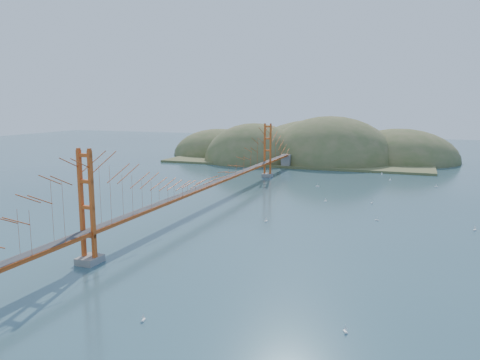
% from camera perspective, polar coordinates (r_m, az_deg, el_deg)
% --- Properties ---
extents(ground, '(320.00, 320.00, 0.00)m').
position_cam_1_polar(ground, '(75.27, -3.51, -2.94)').
color(ground, '#2C4C58').
rests_on(ground, ground).
extents(bridge, '(2.20, 94.40, 12.00)m').
position_cam_1_polar(bridge, '(74.26, -3.51, 2.38)').
color(bridge, gray).
rests_on(bridge, ground).
extents(far_headlands, '(84.00, 58.00, 25.00)m').
position_cam_1_polar(far_headlands, '(139.33, 8.98, 2.67)').
color(far_headlands, olive).
rests_on(far_headlands, ground).
extents(sailboat_4, '(0.65, 0.65, 0.71)m').
position_cam_1_polar(sailboat_4, '(66.83, 26.70, -5.39)').
color(sailboat_4, white).
rests_on(sailboat_4, ground).
extents(sailboat_14, '(0.55, 0.55, 0.58)m').
position_cam_1_polar(sailboat_14, '(78.30, 10.38, -2.49)').
color(sailboat_14, white).
rests_on(sailboat_14, ground).
extents(sailboat_6, '(0.53, 0.53, 0.57)m').
position_cam_1_polar(sailboat_6, '(35.53, 12.70, -17.47)').
color(sailboat_6, white).
rests_on(sailboat_6, ground).
extents(sailboat_0, '(0.51, 0.57, 0.64)m').
position_cam_1_polar(sailboat_0, '(64.24, 3.19, -4.96)').
color(sailboat_0, white).
rests_on(sailboat_0, ground).
extents(sailboat_3, '(0.65, 0.58, 0.74)m').
position_cam_1_polar(sailboat_3, '(91.72, 9.45, -0.71)').
color(sailboat_3, white).
rests_on(sailboat_3, ground).
extents(sailboat_12, '(0.51, 0.51, 0.56)m').
position_cam_1_polar(sailboat_12, '(102.91, 17.85, 0.04)').
color(sailboat_12, white).
rests_on(sailboat_12, ground).
extents(sailboat_16, '(0.53, 0.53, 0.58)m').
position_cam_1_polar(sailboat_16, '(78.52, 15.77, -2.66)').
color(sailboat_16, white).
rests_on(sailboat_16, ground).
extents(sailboat_15, '(0.44, 0.53, 0.62)m').
position_cam_1_polar(sailboat_15, '(110.39, 16.89, 0.70)').
color(sailboat_15, white).
rests_on(sailboat_15, ground).
extents(sailboat_10, '(0.48, 0.52, 0.59)m').
position_cam_1_polar(sailboat_10, '(37.04, -11.69, -16.26)').
color(sailboat_10, white).
rests_on(sailboat_10, ground).
extents(sailboat_2, '(0.51, 0.41, 0.59)m').
position_cam_1_polar(sailboat_2, '(67.38, 16.35, -4.65)').
color(sailboat_2, white).
rests_on(sailboat_2, ground).
extents(sailboat_7, '(0.62, 0.62, 0.69)m').
position_cam_1_polar(sailboat_7, '(97.83, 22.80, -0.70)').
color(sailboat_7, white).
rests_on(sailboat_7, ground).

